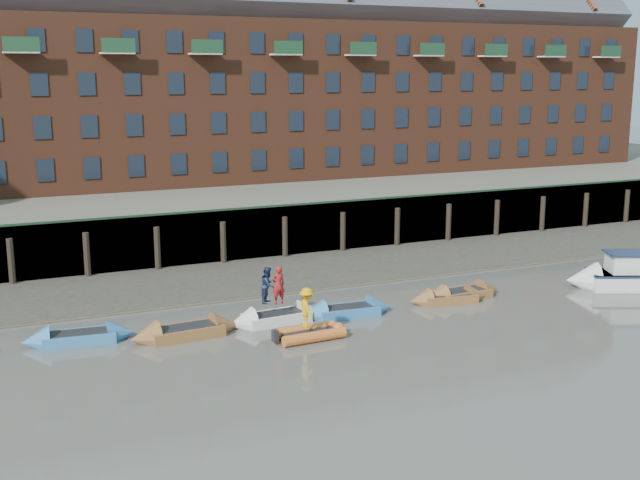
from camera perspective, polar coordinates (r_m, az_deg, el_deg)
ground at (r=30.80m, az=9.18°, el=-10.13°), size 220.00×220.00×0.00m
foreshore at (r=46.12m, az=-3.09°, el=-2.47°), size 110.00×8.00×0.50m
mud_band at (r=43.07m, az=-1.47°, el=-3.51°), size 110.00×1.60×0.10m
river_wall at (r=49.78m, az=-4.92°, el=0.46°), size 110.00×1.23×3.30m
bank_terrace at (r=62.61m, az=-9.03°, el=2.75°), size 110.00×28.00×3.20m
apartment_terrace at (r=62.79m, az=-9.61°, el=13.04°), size 80.60×15.56×20.98m
rowboat_1 at (r=36.27m, az=-16.76°, el=-6.65°), size 4.83×1.84×1.37m
rowboat_2 at (r=35.91m, az=-9.50°, el=-6.45°), size 5.06×1.77×1.44m
rowboat_3 at (r=37.46m, az=-3.09°, el=-5.53°), size 4.84×1.70×1.38m
rowboat_4 at (r=38.47m, az=1.95°, el=-5.06°), size 4.70×1.69×1.34m
rowboat_5 at (r=41.15m, az=9.16°, el=-4.10°), size 4.37×1.76×1.23m
rowboat_6 at (r=41.91m, az=10.08°, el=-3.81°), size 4.68×1.60×1.34m
rib_tender at (r=35.31m, az=-0.57°, el=-6.63°), size 3.24×1.66×0.56m
motor_launch at (r=45.95m, az=20.30°, el=-2.45°), size 6.43×4.30×2.53m
person_rower_a at (r=36.96m, az=-2.98°, el=-3.21°), size 0.70×0.49×1.80m
person_rower_b at (r=37.15m, az=-3.72°, el=-3.21°), size 1.02×1.05×1.71m
person_rib_crew at (r=34.76m, az=-0.94°, el=-4.88°), size 0.77×1.22×1.82m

